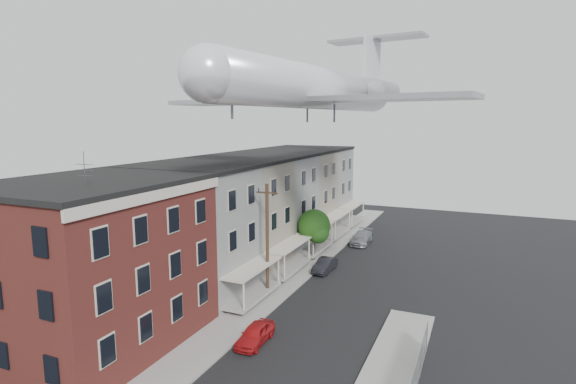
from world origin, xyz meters
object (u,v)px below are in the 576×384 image
street_tree (315,227)px  car_mid (325,265)px  utility_pole (267,239)px  airplane (319,88)px  car_near (255,334)px  car_far (362,238)px

street_tree → car_mid: (1.94, -2.55, -2.84)m
utility_pole → airplane: 12.18m
car_near → car_mid: (-0.40, 14.59, -0.00)m
car_far → airplane: airplane is taller
street_tree → airplane: airplane is taller
car_near → airplane: 18.12m
car_near → car_far: size_ratio=0.76×
utility_pole → airplane: size_ratio=0.33×
street_tree → car_near: (2.34, -17.14, -2.84)m
utility_pole → street_tree: size_ratio=1.73×
car_mid → car_far: (0.71, 10.72, 0.07)m
airplane → car_near: bearing=-94.5°
street_tree → car_mid: 4.28m
street_tree → car_mid: bearing=-52.8°
car_near → airplane: (0.72, 9.21, 15.59)m
street_tree → car_far: bearing=72.1°
utility_pole → street_tree: (0.33, 9.92, -1.22)m
car_far → airplane: 22.37m
car_near → car_far: (0.31, 25.31, 0.07)m
utility_pole → car_near: utility_pole is taller
street_tree → car_near: size_ratio=1.45×
car_mid → utility_pole: bearing=-105.0°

